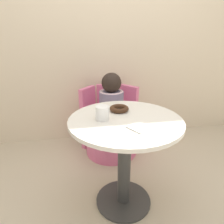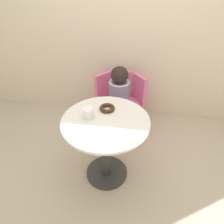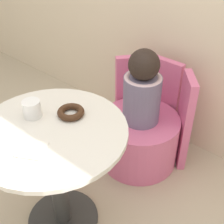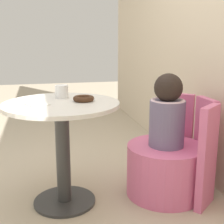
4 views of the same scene
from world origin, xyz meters
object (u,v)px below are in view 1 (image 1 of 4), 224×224
tub_chair (111,137)px  donut (119,109)px  child_figure (111,100)px  cup (102,113)px  round_table (125,144)px

tub_chair → donut: (-0.04, -0.56, 0.53)m
child_figure → cup: child_figure is taller
tub_chair → cup: size_ratio=6.05×
donut → cup: size_ratio=1.53×
round_table → tub_chair: round_table is taller
round_table → child_figure: bearing=87.3°
cup → round_table: bearing=-6.2°
round_table → cup: bearing=173.8°
child_figure → donut: 0.57m
round_table → cup: (-0.15, 0.02, 0.23)m
round_table → cup: 0.28m
cup → child_figure: bearing=75.3°
tub_chair → cup: 0.90m
child_figure → cup: 0.73m
child_figure → cup: (-0.18, -0.69, 0.14)m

